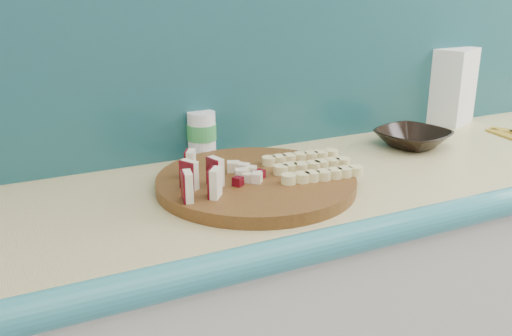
{
  "coord_description": "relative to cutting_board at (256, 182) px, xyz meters",
  "views": [
    {
      "loc": [
        -0.93,
        0.43,
        1.37
      ],
      "look_at": [
        -0.41,
        1.51,
        0.96
      ],
      "focal_mm": 40.0,
      "sensor_mm": 36.0,
      "label": 1
    }
  ],
  "objects": [
    {
      "name": "kitchen_counter",
      "position": [
        0.51,
        -0.01,
        -0.47
      ],
      "size": [
        2.2,
        0.63,
        0.91
      ],
      "color": "beige",
      "rests_on": "ground"
    },
    {
      "name": "backsplash",
      "position": [
        0.51,
        0.28,
        0.24
      ],
      "size": [
        2.2,
        0.02,
        0.5
      ],
      "primitive_type": "cube",
      "color": "teal",
      "rests_on": "kitchen_counter"
    },
    {
      "name": "cutting_board",
      "position": [
        0.0,
        0.0,
        0.0
      ],
      "size": [
        0.49,
        0.49,
        0.03
      ],
      "primitive_type": "cylinder",
      "rotation": [
        0.0,
        0.0,
        -0.11
      ],
      "color": "#4D2C10",
      "rests_on": "kitchen_counter"
    },
    {
      "name": "apple_wedges",
      "position": [
        -0.14,
        -0.02,
        0.04
      ],
      "size": [
        0.11,
        0.17,
        0.06
      ],
      "color": "beige",
      "rests_on": "cutting_board"
    },
    {
      "name": "apple_chunks",
      "position": [
        -0.03,
        0.0,
        0.03
      ],
      "size": [
        0.07,
        0.08,
        0.02
      ],
      "color": "beige",
      "rests_on": "cutting_board"
    },
    {
      "name": "banana_slices",
      "position": [
        0.13,
        -0.02,
        0.02
      ],
      "size": [
        0.21,
        0.18,
        0.02
      ],
      "color": "#E8DA8D",
      "rests_on": "cutting_board"
    },
    {
      "name": "brown_bowl",
      "position": [
        0.53,
        0.1,
        0.01
      ],
      "size": [
        0.24,
        0.24,
        0.05
      ],
      "primitive_type": "imported",
      "rotation": [
        0.0,
        0.0,
        0.27
      ],
      "color": "black",
      "rests_on": "kitchen_counter"
    },
    {
      "name": "flour_bag",
      "position": [
        0.82,
        0.25,
        0.1
      ],
      "size": [
        0.17,
        0.15,
        0.24
      ],
      "primitive_type": "cube",
      "rotation": [
        0.0,
        0.0,
        0.41
      ],
      "color": "white",
      "rests_on": "kitchen_counter"
    },
    {
      "name": "canister",
      "position": [
        -0.03,
        0.25,
        0.05
      ],
      "size": [
        0.08,
        0.08,
        0.12
      ],
      "rotation": [
        0.0,
        0.0,
        0.23
      ],
      "color": "white",
      "rests_on": "kitchen_counter"
    }
  ]
}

